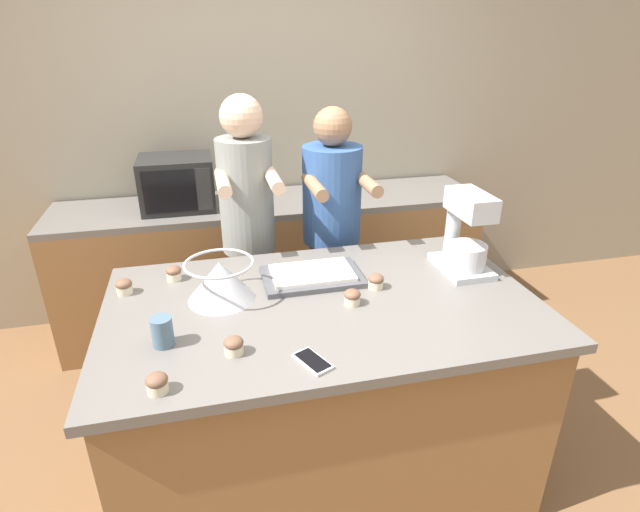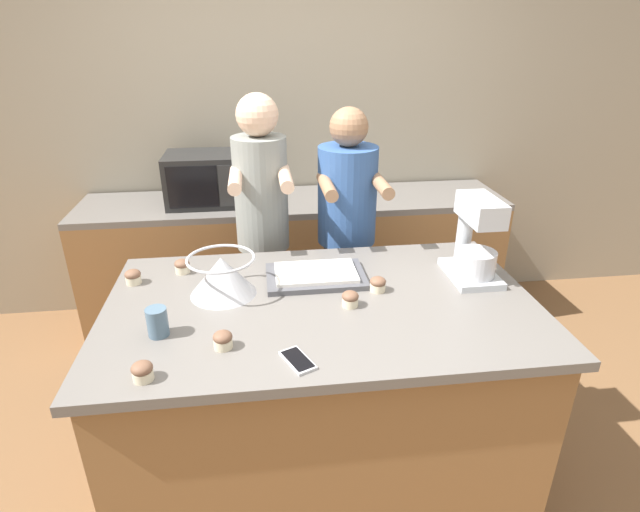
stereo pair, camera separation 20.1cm
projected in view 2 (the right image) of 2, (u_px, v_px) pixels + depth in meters
ground_plane at (321, 468)px, 2.42m from camera, size 16.00×16.00×0.00m
back_wall at (289, 123)px, 3.45m from camera, size 10.00×0.06×2.70m
island_counter at (321, 392)px, 2.23m from camera, size 1.75×1.04×0.93m
back_counter at (296, 261)px, 3.50m from camera, size 2.80×0.60×0.91m
person_left at (263, 240)px, 2.71m from camera, size 0.30×0.48×1.67m
person_right at (346, 245)px, 2.79m from camera, size 0.33×0.50×1.59m
stand_mixer at (475, 243)px, 2.17m from camera, size 0.20×0.30×0.37m
mixing_bowl at (222, 275)px, 2.06m from camera, size 0.28×0.28×0.17m
baking_tray at (315, 275)px, 2.21m from camera, size 0.43×0.28×0.04m
microwave_oven at (202, 179)px, 3.18m from camera, size 0.44×0.37×0.32m
cell_phone at (298, 360)px, 1.67m from camera, size 0.12×0.16×0.01m
drinking_glass at (157, 322)px, 1.79m from camera, size 0.08×0.08×0.11m
cupcake_0 at (133, 277)px, 2.17m from camera, size 0.07×0.07×0.07m
cupcake_1 at (223, 340)px, 1.73m from camera, size 0.07×0.07×0.07m
cupcake_2 at (350, 299)px, 1.99m from camera, size 0.07×0.07×0.07m
cupcake_3 at (182, 266)px, 2.26m from camera, size 0.07×0.07×0.07m
cupcake_4 at (378, 284)px, 2.10m from camera, size 0.07×0.07×0.07m
cupcake_5 at (142, 371)px, 1.57m from camera, size 0.07×0.07×0.07m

